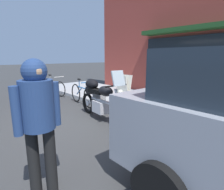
{
  "coord_description": "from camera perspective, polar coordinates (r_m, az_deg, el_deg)",
  "views": [
    {
      "loc": [
        3.97,
        -2.61,
        1.7
      ],
      "look_at": [
        0.51,
        0.56,
        0.7
      ],
      "focal_mm": 28.96,
      "sensor_mm": 36.0,
      "label": 1
    }
  ],
  "objects": [
    {
      "name": "ground_plane",
      "position": [
        5.05,
        -8.74,
        -7.8
      ],
      "size": [
        80.0,
        80.0,
        0.0
      ],
      "primitive_type": "plane",
      "color": "#363636"
    },
    {
      "name": "touring_motorcycle",
      "position": [
        4.97,
        -3.84,
        -0.8
      ],
      "size": [
        2.15,
        0.81,
        1.39
      ],
      "color": "black",
      "rests_on": "ground_plane"
    },
    {
      "name": "parked_bicycle",
      "position": [
        6.53,
        -9.52,
        0.18
      ],
      "size": [
        1.7,
        0.48,
        0.94
      ],
      "color": "black",
      "rests_on": "ground_plane"
    },
    {
      "name": "pedestrian_walking",
      "position": [
        2.28,
        -22.32,
        -5.16
      ],
      "size": [
        0.4,
        0.56,
        1.68
      ],
      "color": "black",
      "rests_on": "ground_plane"
    },
    {
      "name": "sandwich_board_sign",
      "position": [
        7.22,
        3.73,
        2.88
      ],
      "size": [
        0.55,
        0.4,
        0.87
      ],
      "color": "silver",
      "rests_on": "sidewalk_curb"
    },
    {
      "name": "second_bicycle_by_cafe",
      "position": [
        8.52,
        -18.12,
        2.41
      ],
      "size": [
        1.71,
        0.48,
        0.92
      ],
      "color": "black",
      "rests_on": "ground_plane"
    }
  ]
}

